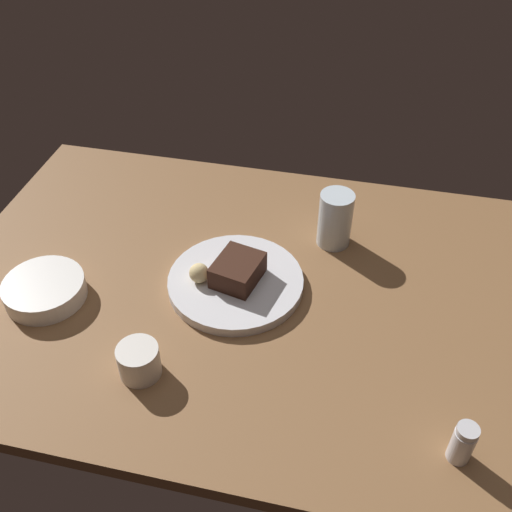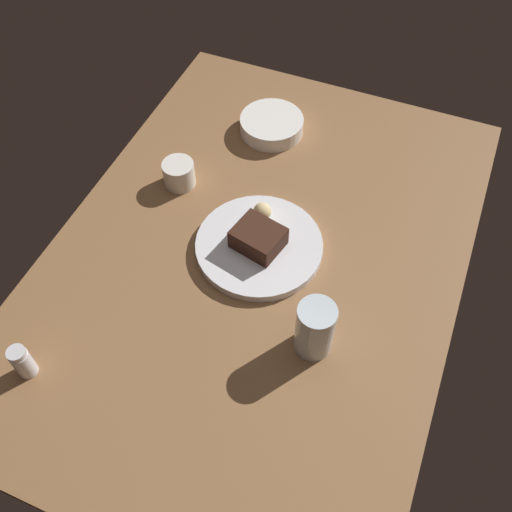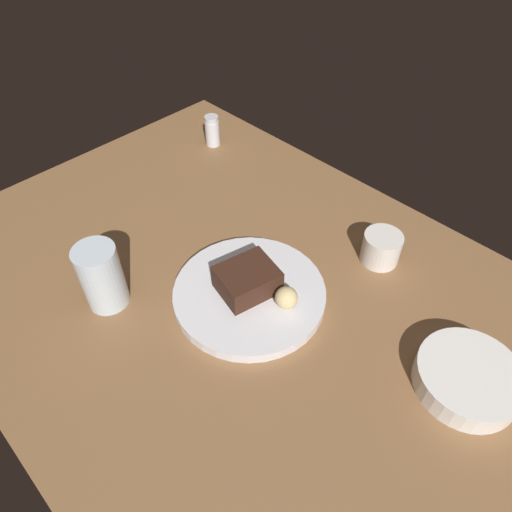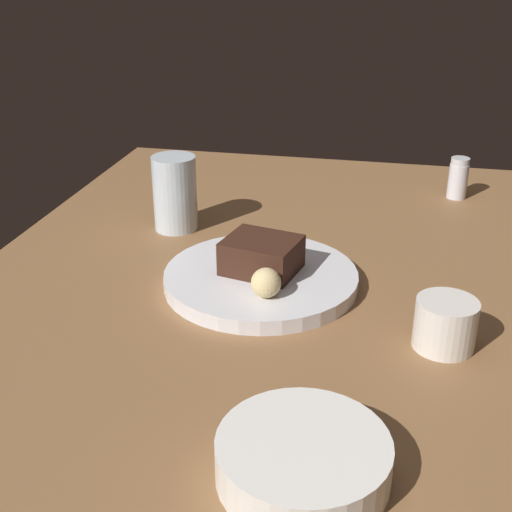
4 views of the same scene
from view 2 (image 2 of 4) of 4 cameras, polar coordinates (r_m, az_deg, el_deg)
dining_table at (r=123.62cm, az=0.04°, el=-0.21°), size 120.00×84.00×3.00cm
dessert_plate at (r=122.45cm, az=0.20°, el=1.03°), size 26.89×26.89×2.06cm
chocolate_cake_slice at (r=119.48cm, az=0.17°, el=1.82°), size 10.13×11.33×4.68cm
bread_roll at (r=124.50cm, az=0.61°, el=4.40°), size 3.91×3.91×3.91cm
salt_shaker at (r=113.29cm, az=-21.98°, el=-9.61°), size 3.54×3.54×7.65cm
water_glass at (r=106.18cm, az=5.80°, el=-7.12°), size 7.18×7.18×12.34cm
side_bowl at (r=147.10cm, az=1.55°, el=12.75°), size 15.68×15.68×3.94cm
coffee_cup at (r=134.58cm, az=-7.59°, el=8.02°), size 7.25×7.25×6.04cm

